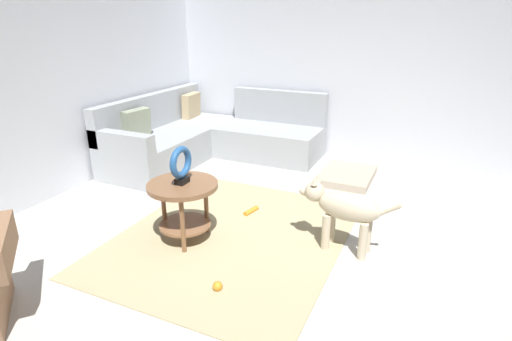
{
  "coord_description": "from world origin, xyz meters",
  "views": [
    {
      "loc": [
        -2.7,
        -0.84,
        1.85
      ],
      "look_at": [
        0.45,
        0.6,
        0.55
      ],
      "focal_mm": 28.65,
      "sensor_mm": 36.0,
      "label": 1
    }
  ],
  "objects": [
    {
      "name": "dog",
      "position": [
        0.35,
        -0.23,
        0.38
      ],
      "size": [
        0.26,
        0.85,
        0.63
      ],
      "rotation": [
        0.0,
        0.0,
        6.21
      ],
      "color": "beige",
      "rests_on": "ground_plane"
    },
    {
      "name": "dog_toy_rope",
      "position": [
        0.65,
        0.75,
        0.03
      ],
      "size": [
        0.2,
        0.09,
        0.05
      ],
      "primitive_type": "cylinder",
      "rotation": [
        0.0,
        1.57,
        2.92
      ],
      "color": "orange",
      "rests_on": "ground_plane"
    },
    {
      "name": "area_rug",
      "position": [
        0.15,
        0.7,
        0.01
      ],
      "size": [
        2.3,
        1.9,
        0.01
      ],
      "primitive_type": "cube",
      "color": "tan",
      "rests_on": "ground_plane"
    },
    {
      "name": "side_table",
      "position": [
        -0.06,
        1.05,
        0.42
      ],
      "size": [
        0.6,
        0.6,
        0.54
      ],
      "color": "brown",
      "rests_on": "ground_plane"
    },
    {
      "name": "dog_toy_ball",
      "position": [
        -0.58,
        0.43,
        0.04
      ],
      "size": [
        0.07,
        0.07,
        0.07
      ],
      "primitive_type": "sphere",
      "color": "orange",
      "rests_on": "ground_plane"
    },
    {
      "name": "torus_sculpture",
      "position": [
        -0.06,
        1.05,
        0.71
      ],
      "size": [
        0.28,
        0.08,
        0.33
      ],
      "color": "black",
      "rests_on": "side_table"
    },
    {
      "name": "ground_plane",
      "position": [
        0.0,
        0.0,
        -0.05
      ],
      "size": [
        6.0,
        6.0,
        0.1
      ],
      "primitive_type": "cube",
      "color": "beige"
    },
    {
      "name": "sectional_couch",
      "position": [
        1.99,
        2.02,
        0.29
      ],
      "size": [
        2.2,
        2.25,
        0.88
      ],
      "color": "#9EA3A8",
      "rests_on": "ground_plane"
    },
    {
      "name": "dog_bed_mat",
      "position": [
        1.98,
        0.08,
        0.04
      ],
      "size": [
        0.8,
        0.6,
        0.09
      ],
      "primitive_type": "cube",
      "color": "#B2A38E",
      "rests_on": "ground_plane"
    },
    {
      "name": "wall_right",
      "position": [
        2.94,
        0.0,
        1.35
      ],
      "size": [
        0.12,
        6.0,
        2.7
      ],
      "primitive_type": "cube",
      "color": "silver",
      "rests_on": "ground_plane"
    },
    {
      "name": "wall_back",
      "position": [
        0.0,
        2.94,
        1.35
      ],
      "size": [
        6.0,
        0.12,
        2.7
      ],
      "primitive_type": "cube",
      "color": "silver",
      "rests_on": "ground_plane"
    }
  ]
}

